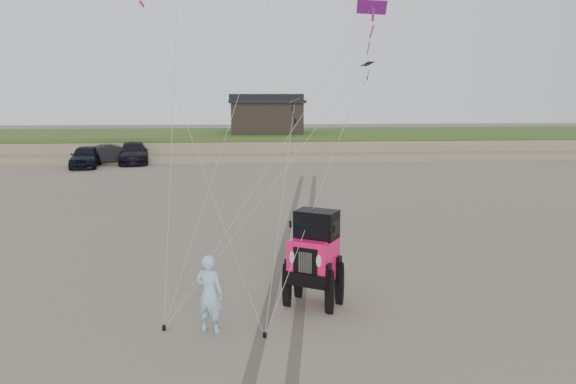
% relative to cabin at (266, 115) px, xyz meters
% --- Properties ---
extents(ground, '(160.00, 160.00, 0.00)m').
position_rel_cabin_xyz_m(ground, '(-2.00, -37.00, -3.24)').
color(ground, '#6B6054').
rests_on(ground, ground).
extents(dune_ridge, '(160.00, 14.25, 1.73)m').
position_rel_cabin_xyz_m(dune_ridge, '(-2.00, 0.50, -2.42)').
color(dune_ridge, '#7A6B54').
rests_on(dune_ridge, ground).
extents(cabin, '(6.40, 5.40, 3.35)m').
position_rel_cabin_xyz_m(cabin, '(0.00, 0.00, 0.00)').
color(cabin, black).
rests_on(cabin, dune_ridge).
extents(truck_a, '(2.30, 4.67, 1.53)m').
position_rel_cabin_xyz_m(truck_a, '(-13.13, -8.54, -2.47)').
color(truck_a, black).
rests_on(truck_a, ground).
extents(truck_b, '(4.58, 2.59, 1.43)m').
position_rel_cabin_xyz_m(truck_b, '(-11.61, -6.85, -2.52)').
color(truck_b, black).
rests_on(truck_b, ground).
extents(truck_c, '(3.02, 5.55, 1.53)m').
position_rel_cabin_xyz_m(truck_c, '(-10.22, -6.45, -2.47)').
color(truck_c, black).
rests_on(truck_c, ground).
extents(jeep, '(4.50, 5.59, 1.92)m').
position_rel_cabin_xyz_m(jeep, '(-0.22, -35.68, -2.28)').
color(jeep, '#F8135B').
rests_on(jeep, ground).
extents(man, '(0.76, 0.64, 1.78)m').
position_rel_cabin_xyz_m(man, '(-2.70, -37.04, -2.35)').
color(man, '#88A6D2').
rests_on(man, ground).
extents(stake_main, '(0.08, 0.08, 0.12)m').
position_rel_cabin_xyz_m(stake_main, '(-3.74, -36.90, -3.18)').
color(stake_main, black).
rests_on(stake_main, ground).
extents(stake_aux, '(0.08, 0.08, 0.12)m').
position_rel_cabin_xyz_m(stake_aux, '(-1.50, -37.46, -3.18)').
color(stake_aux, black).
rests_on(stake_aux, ground).
extents(tire_tracks, '(5.22, 29.74, 0.01)m').
position_rel_cabin_xyz_m(tire_tracks, '(0.00, -29.00, -3.23)').
color(tire_tracks, '#4C443D').
rests_on(tire_tracks, ground).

